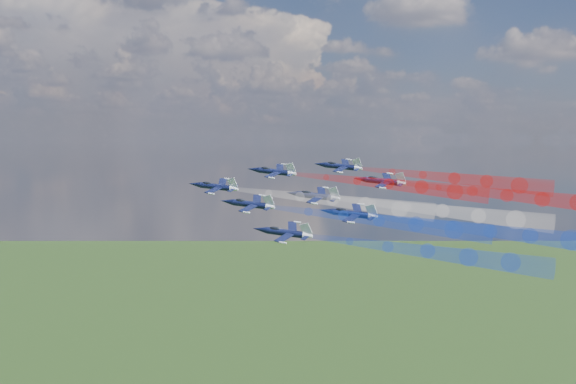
# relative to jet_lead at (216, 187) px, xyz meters

# --- Properties ---
(jet_lead) EXTENTS (13.76, 12.52, 6.71)m
(jet_lead) POSITION_rel_jet_lead_xyz_m (0.00, 0.00, 0.00)
(jet_lead) COLOR black
(trail_lead) EXTENTS (40.26, 15.64, 8.50)m
(trail_lead) POSITION_rel_jet_lead_xyz_m (24.49, -6.83, -2.31)
(trail_lead) COLOR white
(jet_inner_left) EXTENTS (13.76, 12.52, 6.71)m
(jet_inner_left) POSITION_rel_jet_lead_xyz_m (8.13, -11.40, -2.67)
(jet_inner_left) COLOR black
(trail_inner_left) EXTENTS (40.26, 15.64, 8.50)m
(trail_inner_left) POSITION_rel_jet_lead_xyz_m (32.62, -18.24, -4.98)
(trail_inner_left) COLOR blue
(jet_inner_right) EXTENTS (13.76, 12.52, 6.71)m
(jet_inner_right) POSITION_rel_jet_lead_xyz_m (12.18, 6.16, 2.93)
(jet_inner_right) COLOR black
(trail_inner_right) EXTENTS (40.26, 15.64, 8.50)m
(trail_inner_right) POSITION_rel_jet_lead_xyz_m (36.66, -0.67, 0.62)
(trail_inner_right) COLOR red
(jet_outer_left) EXTENTS (13.76, 12.52, 6.71)m
(jet_outer_left) POSITION_rel_jet_lead_xyz_m (15.28, -21.63, -6.88)
(jet_outer_left) COLOR black
(trail_outer_left) EXTENTS (40.26, 15.64, 8.50)m
(trail_outer_left) POSITION_rel_jet_lead_xyz_m (39.77, -28.47, -9.19)
(trail_outer_left) COLOR blue
(jet_center_third) EXTENTS (13.76, 12.52, 6.71)m
(jet_center_third) POSITION_rel_jet_lead_xyz_m (21.10, -5.39, -1.52)
(jet_center_third) COLOR black
(trail_center_third) EXTENTS (40.26, 15.64, 8.50)m
(trail_center_third) POSITION_rel_jet_lead_xyz_m (45.58, -12.23, -3.82)
(trail_center_third) COLOR white
(jet_outer_right) EXTENTS (13.76, 12.52, 6.71)m
(jet_outer_right) POSITION_rel_jet_lead_xyz_m (27.14, 11.78, 3.89)
(jet_outer_right) COLOR black
(trail_outer_right) EXTENTS (40.26, 15.64, 8.50)m
(trail_outer_right) POSITION_rel_jet_lead_xyz_m (51.63, 4.94, 1.58)
(trail_outer_right) COLOR red
(jet_rear_left) EXTENTS (13.76, 12.52, 6.71)m
(jet_rear_left) POSITION_rel_jet_lead_xyz_m (27.62, -15.39, -4.07)
(jet_rear_left) COLOR black
(trail_rear_left) EXTENTS (40.26, 15.64, 8.50)m
(trail_rear_left) POSITION_rel_jet_lead_xyz_m (52.11, -22.23, -6.38)
(trail_rear_left) COLOR blue
(jet_rear_right) EXTENTS (13.76, 12.52, 6.71)m
(jet_rear_right) POSITION_rel_jet_lead_xyz_m (35.40, 1.06, 1.13)
(jet_rear_right) COLOR black
(trail_rear_right) EXTENTS (40.26, 15.64, 8.50)m
(trail_rear_right) POSITION_rel_jet_lead_xyz_m (59.89, -5.77, -1.17)
(trail_rear_right) COLOR red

